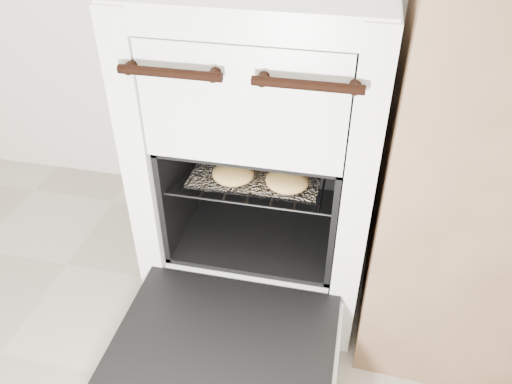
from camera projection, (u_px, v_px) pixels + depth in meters
stove at (267, 149)px, 1.36m from camera, size 0.57×0.63×0.87m
oven_door at (224, 346)px, 1.12m from camera, size 0.51×0.40×0.04m
oven_rack at (262, 162)px, 1.31m from camera, size 0.41×0.40×0.01m
foil_sheet at (261, 164)px, 1.29m from camera, size 0.32×0.28×0.01m
baked_rolls at (277, 161)px, 1.26m from camera, size 0.29×0.31×0.04m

